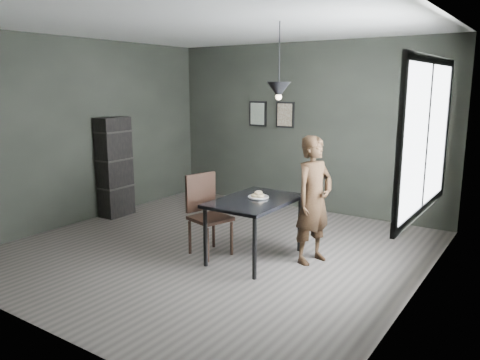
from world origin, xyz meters
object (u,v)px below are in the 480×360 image
Objects in this scene: cafe_table at (255,206)px; pendant_lamp at (279,90)px; wood_chair at (206,209)px; shelf_unit at (115,167)px; white_plate at (258,197)px; woman at (314,200)px.

cafe_table is 1.39× the size of pendant_lamp.
wood_chair is 0.63× the size of shelf_unit.
white_plate is 0.14× the size of shelf_unit.
shelf_unit reaches higher than wood_chair.
pendant_lamp is at bearing -6.82° from shelf_unit.
pendant_lamp is (0.25, 0.10, 1.38)m from cafe_table.
cafe_table is 0.75× the size of shelf_unit.
pendant_lamp reaches higher than wood_chair.
shelf_unit is (-3.55, 0.07, 0.04)m from woman.
pendant_lamp reaches higher than white_plate.
shelf_unit is at bearing 105.49° from woman.
woman is 1.77× the size of pendant_lamp.
cafe_table is at bearing -9.19° from shelf_unit.
cafe_table is 2.95m from shelf_unit.
woman reaches higher than cafe_table.
wood_chair is at bearing 127.71° from woman.
woman is 3.55m from shelf_unit.
woman is at bearing 20.33° from white_plate.
cafe_table is at bearing -91.79° from white_plate.
wood_chair reaches higher than cafe_table.
pendant_lamp is (0.87, 0.27, 1.47)m from wood_chair.
white_plate is (0.00, 0.08, 0.08)m from cafe_table.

